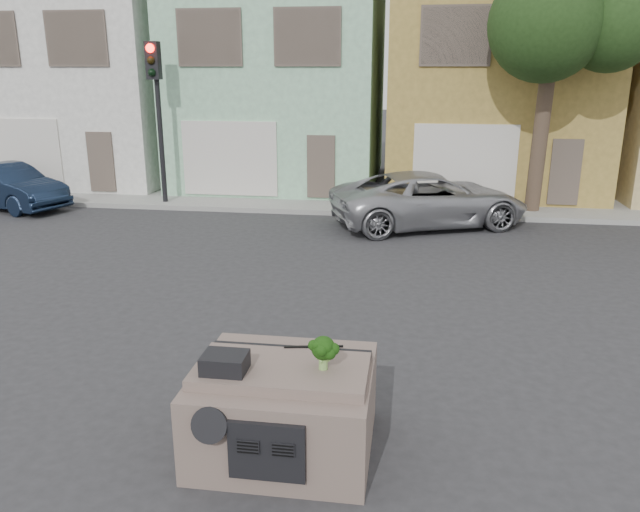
% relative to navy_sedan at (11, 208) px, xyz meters
% --- Properties ---
extents(ground_plane, '(120.00, 120.00, 0.00)m').
position_rel_navy_sedan_xyz_m(ground_plane, '(11.25, -8.52, 0.00)').
color(ground_plane, '#303033').
rests_on(ground_plane, ground).
extents(sidewalk, '(40.00, 3.00, 0.15)m').
position_rel_navy_sedan_xyz_m(sidewalk, '(11.25, 1.98, 0.07)').
color(sidewalk, gray).
rests_on(sidewalk, ground).
extents(townhouse_white, '(7.20, 8.20, 7.55)m').
position_rel_navy_sedan_xyz_m(townhouse_white, '(0.25, 5.98, 3.77)').
color(townhouse_white, silver).
rests_on(townhouse_white, ground).
extents(townhouse_mint, '(7.20, 8.20, 7.55)m').
position_rel_navy_sedan_xyz_m(townhouse_mint, '(7.75, 5.98, 3.77)').
color(townhouse_mint, '#97D1A7').
rests_on(townhouse_mint, ground).
extents(townhouse_tan, '(7.20, 8.20, 7.55)m').
position_rel_navy_sedan_xyz_m(townhouse_tan, '(15.25, 5.98, 3.77)').
color(townhouse_tan, '#A5883E').
rests_on(townhouse_tan, ground).
extents(navy_sedan, '(4.50, 2.89, 1.40)m').
position_rel_navy_sedan_xyz_m(navy_sedan, '(0.00, 0.00, 0.00)').
color(navy_sedan, '#131F34').
rests_on(navy_sedan, ground).
extents(silver_pickup, '(6.02, 4.40, 1.52)m').
position_rel_navy_sedan_xyz_m(silver_pickup, '(13.12, -0.35, 0.00)').
color(silver_pickup, '#A6A7AC').
rests_on(silver_pickup, ground).
extents(traffic_signal, '(0.40, 0.40, 5.10)m').
position_rel_navy_sedan_xyz_m(traffic_signal, '(4.75, 0.98, 2.55)').
color(traffic_signal, black).
rests_on(traffic_signal, ground).
extents(tree_near, '(4.40, 4.00, 8.50)m').
position_rel_navy_sedan_xyz_m(tree_near, '(16.25, 1.28, 4.25)').
color(tree_near, '#1E3814').
rests_on(tree_near, ground).
extents(car_dashboard, '(2.00, 1.80, 1.12)m').
position_rel_navy_sedan_xyz_m(car_dashboard, '(11.25, -11.52, 0.56)').
color(car_dashboard, '#705E54').
rests_on(car_dashboard, ground).
extents(instrument_hump, '(0.48, 0.38, 0.20)m').
position_rel_navy_sedan_xyz_m(instrument_hump, '(10.67, -11.87, 1.22)').
color(instrument_hump, black).
rests_on(instrument_hump, car_dashboard).
extents(wiper_arm, '(0.69, 0.15, 0.02)m').
position_rel_navy_sedan_xyz_m(wiper_arm, '(11.53, -11.14, 1.13)').
color(wiper_arm, black).
rests_on(wiper_arm, car_dashboard).
extents(broccoli, '(0.45, 0.45, 0.39)m').
position_rel_navy_sedan_xyz_m(broccoli, '(11.72, -11.66, 1.31)').
color(broccoli, black).
rests_on(broccoli, car_dashboard).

